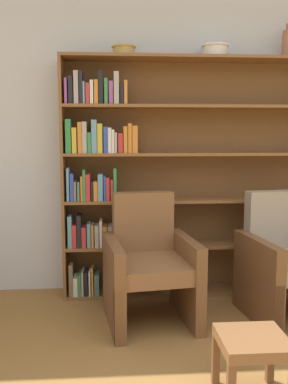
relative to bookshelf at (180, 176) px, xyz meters
The scene contains 7 objects.
wall_back 0.42m from the bookshelf, 41.94° to the left, with size 12.00×0.06×2.75m.
bookshelf is the anchor object (origin of this frame).
bowl_terracotta 1.16m from the bookshelf, behind, with size 0.20×0.20×0.09m.
bowl_olive 1.11m from the bookshelf, ahead, with size 0.24×0.24×0.10m.
armchair_leather 0.90m from the bookshelf, 118.99° to the right, with size 0.73×0.76×0.95m.
armchair_cushioned 1.14m from the bookshelf, 36.89° to the right, with size 0.73×0.76×0.95m.
footstool 1.79m from the bookshelf, 85.00° to the right, with size 0.35×0.35×0.36m.
Camera 1 is at (-0.77, -1.37, 1.40)m, focal length 40.00 mm.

